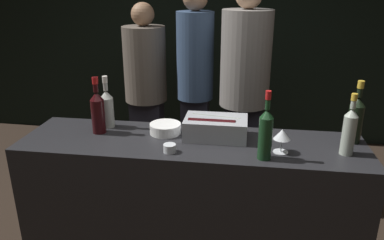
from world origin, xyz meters
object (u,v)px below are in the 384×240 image
ice_bin_with_bottles (215,127)px  red_wine_bottle_tall (98,111)px  person_blond_tee (146,84)px  white_wine_bottle (107,107)px  red_wine_bottle_burgundy (266,132)px  champagne_bottle (356,118)px  person_in_hoodie (195,78)px  candle_votive (170,148)px  bowl_white (165,128)px  wine_glass (282,135)px  person_grey_polo (244,85)px  rose_wine_bottle (349,130)px

ice_bin_with_bottles → red_wine_bottle_tall: (-0.71, -0.02, 0.08)m
ice_bin_with_bottles → person_blond_tee: person_blond_tee is taller
white_wine_bottle → red_wine_bottle_burgundy: size_ratio=0.90×
champagne_bottle → person_in_hoodie: 1.56m
candle_votive → red_wine_bottle_burgundy: 0.52m
bowl_white → person_blond_tee: bearing=110.0°
wine_glass → white_wine_bottle: (-1.06, 0.23, 0.03)m
champagne_bottle → person_grey_polo: (-0.63, 0.94, -0.08)m
champagne_bottle → person_blond_tee: bearing=141.0°
bowl_white → white_wine_bottle: white_wine_bottle is taller
champagne_bottle → person_grey_polo: 1.13m
candle_votive → white_wine_bottle: (-0.46, 0.32, 0.11)m
champagne_bottle → ice_bin_with_bottles: bearing=-176.6°
red_wine_bottle_burgundy → person_in_hoodie: person_in_hoodie is taller
person_in_hoodie → person_grey_polo: (0.44, -0.19, 0.00)m
white_wine_bottle → champagne_bottle: champagne_bottle is taller
rose_wine_bottle → red_wine_bottle_burgundy: (-0.44, -0.12, 0.01)m
ice_bin_with_bottles → red_wine_bottle_burgundy: (0.28, -0.25, 0.08)m
wine_glass → person_grey_polo: 1.16m
ice_bin_with_bottles → white_wine_bottle: (-0.69, 0.08, 0.06)m
wine_glass → person_grey_polo: bearing=100.5°
white_wine_bottle → wine_glass: bearing=-12.5°
candle_votive → person_grey_polo: person_grey_polo is taller
red_wine_bottle_tall → red_wine_bottle_burgundy: 1.01m
rose_wine_bottle → white_wine_bottle: bearing=171.7°
bowl_white → rose_wine_bottle: (1.02, -0.15, 0.11)m
red_wine_bottle_tall → person_in_hoodie: size_ratio=0.19×
champagne_bottle → person_grey_polo: person_grey_polo is taller
bowl_white → person_in_hoodie: size_ratio=0.11×
wine_glass → white_wine_bottle: white_wine_bottle is taller
champagne_bottle → person_grey_polo: bearing=123.9°
champagne_bottle → person_blond_tee: size_ratio=0.22×
person_in_hoodie → champagne_bottle: bearing=-168.2°
red_wine_bottle_burgundy → red_wine_bottle_tall: bearing=167.3°
white_wine_bottle → person_grey_polo: person_grey_polo is taller
person_blond_tee → person_grey_polo: 0.99m
wine_glass → person_in_hoodie: person_in_hoodie is taller
rose_wine_bottle → person_grey_polo: bearing=116.5°
white_wine_bottle → person_blond_tee: 1.25m
candle_votive → person_blond_tee: bearing=109.5°
person_in_hoodie → ice_bin_with_bottles: bearing=161.9°
white_wine_bottle → red_wine_bottle_tall: size_ratio=0.95×
red_wine_bottle_burgundy → ice_bin_with_bottles: bearing=138.4°
bowl_white → person_grey_polo: size_ratio=0.10×
champagne_bottle → bowl_white: bearing=-178.7°
candle_votive → rose_wine_bottle: (0.94, 0.11, 0.12)m
wine_glass → red_wine_bottle_burgundy: red_wine_bottle_burgundy is taller
person_blond_tee → person_grey_polo: bearing=-18.0°
bowl_white → rose_wine_bottle: 1.04m
red_wine_bottle_tall → person_grey_polo: 1.33m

